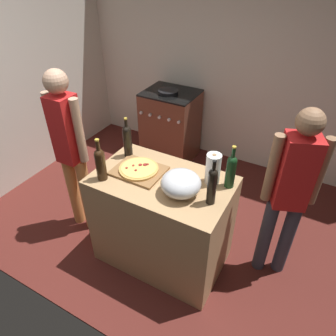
% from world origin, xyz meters
% --- Properties ---
extents(ground_plane, '(4.43, 3.08, 0.02)m').
position_xyz_m(ground_plane, '(0.00, 1.24, -0.01)').
color(ground_plane, '#511E19').
extents(kitchen_wall_rear, '(4.43, 0.10, 2.60)m').
position_xyz_m(kitchen_wall_rear, '(0.00, 2.53, 1.30)').
color(kitchen_wall_rear, silver).
rests_on(kitchen_wall_rear, ground_plane).
extents(kitchen_wall_left, '(0.10, 3.08, 2.60)m').
position_xyz_m(kitchen_wall_left, '(-1.97, 1.24, 1.30)').
color(kitchen_wall_left, silver).
rests_on(kitchen_wall_left, ground_plane).
extents(counter, '(1.10, 0.68, 0.91)m').
position_xyz_m(counter, '(0.17, 0.56, 0.45)').
color(counter, tan).
rests_on(counter, ground_plane).
extents(cutting_board, '(0.40, 0.32, 0.02)m').
position_xyz_m(cutting_board, '(-0.05, 0.56, 0.92)').
color(cutting_board, olive).
rests_on(cutting_board, counter).
extents(pizza, '(0.32, 0.32, 0.03)m').
position_xyz_m(pizza, '(-0.05, 0.56, 0.94)').
color(pizza, tan).
rests_on(pizza, cutting_board).
extents(mixing_bowl, '(0.30, 0.30, 0.18)m').
position_xyz_m(mixing_bowl, '(0.37, 0.49, 1.00)').
color(mixing_bowl, '#B2B2B7').
rests_on(mixing_bowl, counter).
extents(paper_towel_roll, '(0.11, 0.11, 0.25)m').
position_xyz_m(paper_towel_roll, '(0.52, 0.72, 1.03)').
color(paper_towel_roll, white).
rests_on(paper_towel_roll, counter).
extents(wine_bottle_green, '(0.07, 0.07, 0.36)m').
position_xyz_m(wine_bottle_green, '(0.60, 0.50, 1.07)').
color(wine_bottle_green, black).
rests_on(wine_bottle_green, counter).
extents(wine_bottle_clear, '(0.07, 0.07, 0.36)m').
position_xyz_m(wine_bottle_clear, '(-0.26, 0.72, 1.07)').
color(wine_bottle_clear, black).
rests_on(wine_bottle_clear, counter).
extents(wine_bottle_dark, '(0.07, 0.07, 0.35)m').
position_xyz_m(wine_bottle_dark, '(0.65, 0.74, 1.06)').
color(wine_bottle_dark, '#143819').
rests_on(wine_bottle_dark, counter).
extents(wine_bottle_amber, '(0.08, 0.08, 0.36)m').
position_xyz_m(wine_bottle_amber, '(-0.25, 0.35, 1.06)').
color(wine_bottle_amber, '#331E0F').
rests_on(wine_bottle_amber, counter).
extents(stove, '(0.66, 0.58, 0.97)m').
position_xyz_m(stove, '(-0.60, 2.13, 0.47)').
color(stove, brown).
rests_on(stove, ground_plane).
extents(person_in_stripes, '(0.37, 0.20, 1.64)m').
position_xyz_m(person_in_stripes, '(-0.76, 0.54, 0.94)').
color(person_in_stripes, '#D88C4C').
rests_on(person_in_stripes, ground_plane).
extents(person_in_red, '(0.38, 0.27, 1.57)m').
position_xyz_m(person_in_red, '(1.07, 0.91, 0.91)').
color(person_in_red, '#383D4C').
rests_on(person_in_red, ground_plane).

